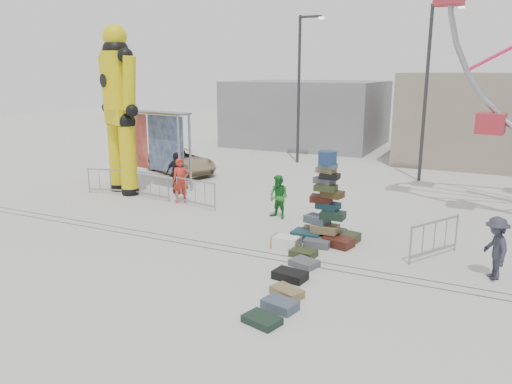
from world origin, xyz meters
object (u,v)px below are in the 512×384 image
at_px(crash_test_dummy, 119,104).
at_px(pedestrian_red, 181,181).
at_px(barricade_wheel_front, 434,239).
at_px(pedestrian_green, 279,197).
at_px(lamp_post_right, 428,85).
at_px(banner_scaffold, 147,130).
at_px(parked_suv, 181,161).
at_px(lamp_post_left, 300,82).
at_px(suitcase_tower, 326,217).
at_px(steamer_trunk, 286,243).
at_px(barricade_dummy_a, 111,181).
at_px(pedestrian_grey, 495,248).
at_px(barricade_dummy_c, 195,193).
at_px(pedestrian_black, 177,173).
at_px(barricade_dummy_b, 150,185).

xyz_separation_m(crash_test_dummy, pedestrian_red, (3.17, -0.35, -2.89)).
height_order(barricade_wheel_front, pedestrian_green, pedestrian_green).
xyz_separation_m(lamp_post_right, banner_scaffold, (-11.05, -6.43, -1.93)).
bearing_deg(parked_suv, lamp_post_right, -47.90).
bearing_deg(pedestrian_green, lamp_post_left, 123.97).
relative_size(lamp_post_left, suitcase_tower, 2.84).
bearing_deg(parked_suv, steamer_trunk, -106.03).
xyz_separation_m(barricade_dummy_a, pedestrian_green, (7.86, -0.19, 0.23)).
distance_m(pedestrian_grey, parked_suv, 16.55).
height_order(barricade_dummy_c, barricade_wheel_front, same).
bearing_deg(pedestrian_grey, pedestrian_black, -130.77).
xyz_separation_m(barricade_dummy_c, pedestrian_green, (3.47, 0.04, 0.23)).
bearing_deg(barricade_dummy_a, barricade_dummy_b, -13.38).
height_order(crash_test_dummy, banner_scaffold, crash_test_dummy).
height_order(lamp_post_left, pedestrian_red, lamp_post_left).
relative_size(lamp_post_left, barricade_dummy_b, 4.00).
height_order(lamp_post_right, pedestrian_red, lamp_post_right).
xyz_separation_m(barricade_wheel_front, pedestrian_grey, (1.54, -0.87, 0.26)).
distance_m(pedestrian_green, pedestrian_black, 5.54).
height_order(lamp_post_right, steamer_trunk, lamp_post_right).
relative_size(steamer_trunk, pedestrian_grey, 0.50).
height_order(lamp_post_right, barricade_wheel_front, lamp_post_right).
relative_size(pedestrian_black, pedestrian_grey, 1.10).
bearing_deg(barricade_dummy_c, parked_suv, 139.94).
relative_size(banner_scaffold, barricade_wheel_front, 2.38).
distance_m(lamp_post_left, pedestrian_red, 11.00).
xyz_separation_m(crash_test_dummy, barricade_wheel_front, (12.97, -2.27, -3.23)).
relative_size(barricade_dummy_b, barricade_wheel_front, 1.00).
height_order(crash_test_dummy, barricade_wheel_front, crash_test_dummy).
xyz_separation_m(banner_scaffold, barricade_dummy_c, (3.90, -2.25, -2.00)).
height_order(lamp_post_left, pedestrian_grey, lamp_post_left).
bearing_deg(pedestrian_black, banner_scaffold, -18.73).
height_order(pedestrian_green, pedestrian_black, pedestrian_black).
distance_m(suitcase_tower, pedestrian_red, 6.90).
height_order(barricade_dummy_b, barricade_dummy_c, same).
distance_m(crash_test_dummy, pedestrian_grey, 15.14).
height_order(steamer_trunk, pedestrian_black, pedestrian_black).
bearing_deg(barricade_dummy_c, barricade_wheel_front, 0.96).
bearing_deg(barricade_wheel_front, lamp_post_right, 40.46).
bearing_deg(pedestrian_green, barricade_wheel_front, 0.02).
relative_size(barricade_dummy_a, barricade_dummy_b, 1.00).
bearing_deg(crash_test_dummy, pedestrian_black, 44.06).
relative_size(steamer_trunk, pedestrian_red, 0.45).
bearing_deg(lamp_post_right, suitcase_tower, -97.81).
bearing_deg(barricade_dummy_c, lamp_post_right, 61.58).
xyz_separation_m(suitcase_tower, barricade_dummy_c, (-5.74, 1.60, -0.24)).
distance_m(suitcase_tower, pedestrian_black, 8.23).
bearing_deg(banner_scaffold, barricade_dummy_a, -94.08).
xyz_separation_m(pedestrian_green, pedestrian_black, (-5.34, 1.47, 0.11)).
relative_size(barricade_dummy_a, pedestrian_red, 1.12).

